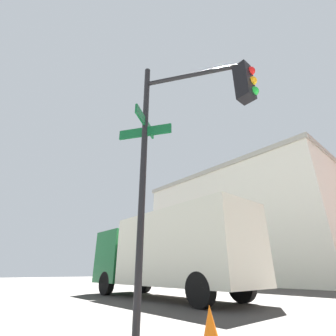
# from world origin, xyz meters

# --- Properties ---
(traffic_signal_near) EXTENTS (2.37, 1.71, 5.21)m
(traffic_signal_near) POSITION_xyz_m (-6.04, -6.19, 3.64)
(traffic_signal_near) COLOR black
(traffic_signal_near) RESTS_ON ground_plane
(building_stucco) EXTENTS (17.68, 20.32, 10.11)m
(building_stucco) POSITION_xyz_m (-16.69, 18.01, 5.06)
(building_stucco) COLOR beige
(building_stucco) RESTS_ON ground_plane
(box_truck_second) EXTENTS (8.42, 2.57, 3.24)m
(box_truck_second) POSITION_xyz_m (-11.61, -2.00, 1.80)
(box_truck_second) COLOR #19592D
(box_truck_second) RESTS_ON ground_plane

